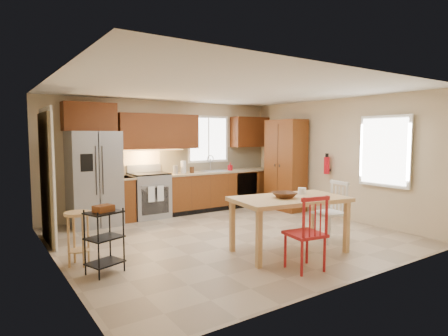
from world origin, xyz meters
TOP-DOWN VIEW (x-y plane):
  - floor at (0.00, 0.00)m, footprint 5.50×5.50m
  - ceiling at (0.00, 0.00)m, footprint 5.50×5.00m
  - wall_back at (0.00, 2.50)m, footprint 5.50×0.02m
  - wall_front at (0.00, -2.50)m, footprint 5.50×0.02m
  - wall_left at (-2.75, 0.00)m, footprint 0.02×5.00m
  - wall_right at (2.75, 0.00)m, footprint 0.02×5.00m
  - refrigerator at (-1.70, 2.12)m, footprint 0.92×0.75m
  - range_stove at (-0.55, 2.19)m, footprint 0.76×0.63m
  - base_cabinet_narrow at (-1.10, 2.20)m, footprint 0.30×0.60m
  - base_cabinet_run at (1.29, 2.20)m, footprint 2.92×0.60m
  - dishwasher at (1.85, 1.91)m, footprint 0.60×0.02m
  - backsplash at (1.29, 2.48)m, footprint 2.92×0.03m
  - upper_over_fridge at (-1.70, 2.33)m, footprint 1.00×0.35m
  - upper_left_block at (-0.25, 2.33)m, footprint 1.80×0.35m
  - upper_right_block at (2.25, 2.33)m, footprint 1.00×0.35m
  - window_back at (1.10, 2.48)m, footprint 1.12×0.04m
  - sink at (1.10, 2.20)m, footprint 0.62×0.46m
  - undercab_glow at (-0.55, 2.30)m, footprint 1.60×0.30m
  - soap_bottle at (1.48, 2.10)m, footprint 0.09×0.09m
  - paper_towel at (0.25, 2.15)m, footprint 0.12×0.12m
  - canister_steel at (0.05, 2.15)m, footprint 0.11×0.11m
  - canister_wood at (0.45, 2.12)m, footprint 0.10×0.10m
  - pantry at (2.43, 1.20)m, footprint 0.50×0.95m
  - fire_extinguisher at (2.63, 0.15)m, footprint 0.12×0.12m
  - window_right at (2.68, -1.15)m, footprint 0.04×1.02m
  - doorway at (-2.67, 1.30)m, footprint 0.04×0.95m
  - dining_table at (0.24, -1.21)m, footprint 1.79×1.18m
  - chair_red at (-0.11, -1.86)m, footprint 0.52×0.52m
  - chair_white at (1.19, -1.16)m, footprint 0.52×0.52m
  - table_bowl at (0.13, -1.21)m, footprint 0.38×0.38m
  - table_jar at (0.60, -1.11)m, footprint 0.15×0.15m
  - bar_stool at (-2.50, -0.05)m, footprint 0.46×0.46m
  - utility_cart at (-2.30, -0.54)m, footprint 0.50×0.44m

SIDE VIEW (x-z plane):
  - floor at x=0.00m, z-range 0.00..0.00m
  - bar_stool at x=-2.50m, z-range 0.00..0.73m
  - dining_table at x=0.24m, z-range 0.00..0.81m
  - utility_cart at x=-2.30m, z-range 0.00..0.83m
  - base_cabinet_narrow at x=-1.10m, z-range 0.00..0.90m
  - base_cabinet_run at x=1.29m, z-range 0.00..0.90m
  - dishwasher at x=1.85m, z-range 0.06..0.84m
  - range_stove at x=-0.55m, z-range 0.00..0.92m
  - chair_red at x=-0.11m, z-range 0.00..0.98m
  - chair_white at x=1.19m, z-range 0.00..0.98m
  - table_bowl at x=0.13m, z-range 0.78..0.86m
  - table_jar at x=0.60m, z-range 0.78..0.93m
  - sink at x=1.10m, z-range 0.78..0.94m
  - refrigerator at x=-1.70m, z-range 0.00..1.82m
  - canister_wood at x=0.45m, z-range 0.90..1.04m
  - canister_steel at x=0.05m, z-range 0.90..1.08m
  - soap_bottle at x=1.48m, z-range 0.90..1.09m
  - paper_towel at x=0.25m, z-range 0.90..1.18m
  - pantry at x=2.43m, z-range 0.00..2.10m
  - doorway at x=-2.67m, z-range 0.00..2.10m
  - fire_extinguisher at x=2.63m, z-range 0.92..1.28m
  - backsplash at x=1.29m, z-range 0.90..1.45m
  - wall_back at x=0.00m, z-range 0.00..2.50m
  - wall_front at x=0.00m, z-range 0.00..2.50m
  - wall_left at x=-2.75m, z-range 0.00..2.50m
  - wall_right at x=2.75m, z-range 0.00..2.50m
  - undercab_glow at x=-0.55m, z-range 1.43..1.43m
  - window_right at x=2.68m, z-range 0.79..2.11m
  - window_back at x=1.10m, z-range 1.09..2.21m
  - upper_left_block at x=-0.25m, z-range 1.45..2.20m
  - upper_right_block at x=2.25m, z-range 1.45..2.20m
  - upper_over_fridge at x=-1.70m, z-range 1.83..2.38m
  - ceiling at x=0.00m, z-range 2.49..2.51m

